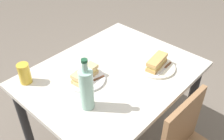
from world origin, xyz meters
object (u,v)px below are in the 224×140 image
at_px(plate_near, 85,79).
at_px(baguette_sandwich_near, 85,74).
at_px(dining_table, 112,86).
at_px(baguette_sandwich_far, 157,62).
at_px(beer_glass, 24,73).
at_px(knife_near, 94,81).
at_px(plate_far, 156,67).
at_px(knife_far, 165,68).
at_px(water_bottle, 87,89).

relative_size(plate_near, baguette_sandwich_near, 1.32).
distance_m(dining_table, plate_near, 0.23).
relative_size(baguette_sandwich_far, beer_glass, 1.43).
xyz_separation_m(dining_table, plate_near, (0.17, -0.07, 0.13)).
relative_size(knife_near, plate_far, 0.71).
relative_size(knife_far, beer_glass, 1.36).
bearing_deg(knife_near, water_bottle, 36.32).
distance_m(plate_near, water_bottle, 0.26).
distance_m(knife_far, beer_glass, 0.89).
relative_size(dining_table, knife_far, 6.20).
height_order(plate_near, beer_glass, beer_glass).
distance_m(dining_table, plate_far, 0.33).
xyz_separation_m(dining_table, baguette_sandwich_far, (-0.23, 0.19, 0.17)).
distance_m(plate_far, water_bottle, 0.57).
distance_m(dining_table, knife_far, 0.38).
distance_m(baguette_sandwich_near, water_bottle, 0.25).
bearing_deg(beer_glass, dining_table, 142.51).
xyz_separation_m(dining_table, plate_far, (-0.23, 0.19, 0.13)).
bearing_deg(baguette_sandwich_far, plate_near, -32.44).
height_order(baguette_sandwich_far, knife_far, baguette_sandwich_far).
distance_m(dining_table, beer_glass, 0.57).
bearing_deg(plate_far, knife_far, 109.28).
xyz_separation_m(dining_table, beer_glass, (0.43, -0.33, 0.19)).
bearing_deg(water_bottle, plate_far, 171.94).
bearing_deg(plate_far, dining_table, -38.40).
xyz_separation_m(water_bottle, beer_glass, (0.11, -0.44, -0.06)).
xyz_separation_m(plate_near, knife_far, (-0.43, 0.31, 0.01)).
height_order(baguette_sandwich_far, beer_glass, beer_glass).
bearing_deg(beer_glass, plate_far, 142.19).
bearing_deg(plate_near, baguette_sandwich_near, 180.00).
distance_m(knife_near, baguette_sandwich_far, 0.44).
xyz_separation_m(knife_near, water_bottle, (0.16, 0.12, 0.11)).
distance_m(plate_near, knife_far, 0.53).
bearing_deg(beer_glass, water_bottle, 104.41).
distance_m(dining_table, baguette_sandwich_near, 0.25).
bearing_deg(knife_far, dining_table, -43.55).
height_order(plate_far, knife_far, knife_far).
distance_m(plate_near, baguette_sandwich_near, 0.04).
bearing_deg(beer_glass, knife_near, 131.08).
distance_m(baguette_sandwich_far, knife_far, 0.07).
relative_size(plate_near, knife_far, 1.40).
xyz_separation_m(baguette_sandwich_near, knife_far, (-0.43, 0.31, -0.03)).
distance_m(baguette_sandwich_near, knife_far, 0.53).
distance_m(dining_table, knife_near, 0.21).
distance_m(knife_near, knife_far, 0.48).
height_order(baguette_sandwich_near, plate_far, baguette_sandwich_near).
xyz_separation_m(plate_near, water_bottle, (0.15, 0.18, 0.12)).
bearing_deg(baguette_sandwich_near, beer_glass, -44.88).
relative_size(knife_near, baguette_sandwich_far, 0.94).
height_order(dining_table, plate_far, plate_far).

